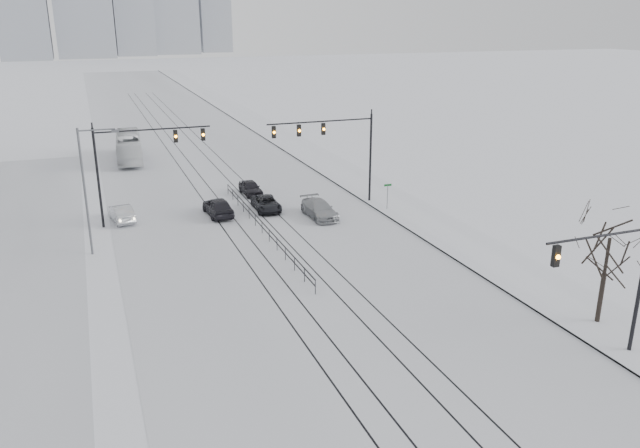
{
  "coord_description": "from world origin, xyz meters",
  "views": [
    {
      "loc": [
        -11.91,
        -14.46,
        16.06
      ],
      "look_at": [
        1.66,
        21.62,
        3.2
      ],
      "focal_mm": 35.0,
      "sensor_mm": 36.0,
      "label": 1
    }
  ],
  "objects_px": {
    "traffic_mast_near": "(617,273)",
    "sedan_nb_right": "(319,209)",
    "box_truck": "(129,147)",
    "sedan_nb_front": "(266,204)",
    "bare_tree": "(608,247)",
    "sedan_nb_far": "(251,188)",
    "sedan_sb_outer": "(121,213)",
    "sedan_sb_inner": "(218,207)"
  },
  "relations": [
    {
      "from": "traffic_mast_near",
      "to": "sedan_nb_right",
      "type": "xyz_separation_m",
      "value": [
        -5.17,
        26.28,
        -3.85
      ]
    },
    {
      "from": "sedan_nb_right",
      "to": "box_truck",
      "type": "distance_m",
      "value": 31.13
    },
    {
      "from": "sedan_nb_front",
      "to": "sedan_nb_right",
      "type": "xyz_separation_m",
      "value": [
        3.61,
        -3.53,
        0.1
      ]
    },
    {
      "from": "traffic_mast_near",
      "to": "box_truck",
      "type": "relative_size",
      "value": 0.61
    },
    {
      "from": "bare_tree",
      "to": "sedan_nb_far",
      "type": "bearing_deg",
      "value": 109.19
    },
    {
      "from": "sedan_nb_far",
      "to": "traffic_mast_near",
      "type": "bearing_deg",
      "value": -78.76
    },
    {
      "from": "sedan_nb_right",
      "to": "bare_tree",
      "type": "bearing_deg",
      "value": -73.89
    },
    {
      "from": "traffic_mast_near",
      "to": "box_truck",
      "type": "height_order",
      "value": "traffic_mast_near"
    },
    {
      "from": "sedan_sb_outer",
      "to": "sedan_nb_front",
      "type": "distance_m",
      "value": 12.07
    },
    {
      "from": "box_truck",
      "to": "sedan_nb_right",
      "type": "bearing_deg",
      "value": 118.42
    },
    {
      "from": "sedan_sb_inner",
      "to": "box_truck",
      "type": "bearing_deg",
      "value": -81.46
    },
    {
      "from": "sedan_nb_right",
      "to": "traffic_mast_near",
      "type": "bearing_deg",
      "value": -80.8
    },
    {
      "from": "traffic_mast_near",
      "to": "sedan_sb_inner",
      "type": "xyz_separation_m",
      "value": [
        -13.04,
        29.73,
        -3.78
      ]
    },
    {
      "from": "sedan_nb_far",
      "to": "box_truck",
      "type": "distance_m",
      "value": 21.56
    },
    {
      "from": "traffic_mast_near",
      "to": "sedan_nb_front",
      "type": "bearing_deg",
      "value": 106.43
    },
    {
      "from": "sedan_nb_front",
      "to": "box_truck",
      "type": "height_order",
      "value": "box_truck"
    },
    {
      "from": "box_truck",
      "to": "sedan_nb_far",
      "type": "bearing_deg",
      "value": 119.7
    },
    {
      "from": "sedan_nb_front",
      "to": "sedan_nb_far",
      "type": "bearing_deg",
      "value": 92.68
    },
    {
      "from": "traffic_mast_near",
      "to": "sedan_nb_far",
      "type": "relative_size",
      "value": 1.81
    },
    {
      "from": "sedan_sb_inner",
      "to": "sedan_sb_outer",
      "type": "xyz_separation_m",
      "value": [
        -7.75,
        1.36,
        -0.09
      ]
    },
    {
      "from": "sedan_sb_outer",
      "to": "sedan_nb_far",
      "type": "bearing_deg",
      "value": -169.93
    },
    {
      "from": "traffic_mast_near",
      "to": "sedan_nb_far",
      "type": "distance_m",
      "value": 36.47
    },
    {
      "from": "bare_tree",
      "to": "sedan_sb_outer",
      "type": "height_order",
      "value": "bare_tree"
    },
    {
      "from": "traffic_mast_near",
      "to": "sedan_nb_far",
      "type": "xyz_separation_m",
      "value": [
        -8.79,
        35.18,
        -3.9
      ]
    },
    {
      "from": "sedan_nb_far",
      "to": "sedan_nb_right",
      "type": "bearing_deg",
      "value": -70.68
    },
    {
      "from": "sedan_nb_right",
      "to": "sedan_sb_outer",
      "type": "bearing_deg",
      "value": 160.96
    },
    {
      "from": "sedan_sb_outer",
      "to": "sedan_nb_front",
      "type": "xyz_separation_m",
      "value": [
        12.0,
        -1.28,
        -0.09
      ]
    },
    {
      "from": "sedan_sb_outer",
      "to": "sedan_nb_far",
      "type": "height_order",
      "value": "sedan_sb_outer"
    },
    {
      "from": "bare_tree",
      "to": "sedan_nb_far",
      "type": "xyz_separation_m",
      "value": [
        -11.2,
        32.17,
        -3.83
      ]
    },
    {
      "from": "traffic_mast_near",
      "to": "sedan_nb_right",
      "type": "height_order",
      "value": "traffic_mast_near"
    },
    {
      "from": "sedan_nb_right",
      "to": "sedan_nb_far",
      "type": "xyz_separation_m",
      "value": [
        -3.61,
        8.9,
        -0.05
      ]
    },
    {
      "from": "sedan_nb_front",
      "to": "sedan_nb_far",
      "type": "xyz_separation_m",
      "value": [
        0.0,
        5.37,
        0.05
      ]
    },
    {
      "from": "sedan_sb_outer",
      "to": "sedan_nb_far",
      "type": "xyz_separation_m",
      "value": [
        12.0,
        4.09,
        -0.03
      ]
    },
    {
      "from": "sedan_sb_inner",
      "to": "sedan_nb_right",
      "type": "xyz_separation_m",
      "value": [
        7.87,
        -3.45,
        -0.08
      ]
    },
    {
      "from": "sedan_nb_far",
      "to": "box_truck",
      "type": "xyz_separation_m",
      "value": [
        -9.54,
        19.31,
        0.93
      ]
    },
    {
      "from": "sedan_sb_inner",
      "to": "sedan_nb_front",
      "type": "height_order",
      "value": "sedan_sb_inner"
    },
    {
      "from": "sedan_sb_outer",
      "to": "sedan_nb_right",
      "type": "height_order",
      "value": "sedan_nb_right"
    },
    {
      "from": "sedan_sb_outer",
      "to": "box_truck",
      "type": "height_order",
      "value": "box_truck"
    },
    {
      "from": "sedan_nb_far",
      "to": "box_truck",
      "type": "height_order",
      "value": "box_truck"
    },
    {
      "from": "bare_tree",
      "to": "sedan_sb_outer",
      "type": "distance_m",
      "value": 36.62
    },
    {
      "from": "traffic_mast_near",
      "to": "sedan_nb_far",
      "type": "bearing_deg",
      "value": 104.03
    },
    {
      "from": "sedan_sb_outer",
      "to": "box_truck",
      "type": "distance_m",
      "value": 23.55
    }
  ]
}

